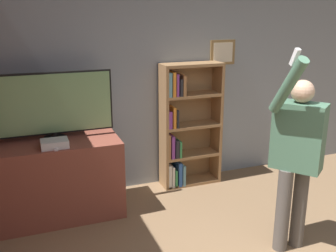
{
  "coord_description": "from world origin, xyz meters",
  "views": [
    {
      "loc": [
        -1.71,
        -1.6,
        2.14
      ],
      "look_at": [
        -0.48,
        1.66,
        1.11
      ],
      "focal_mm": 42.0,
      "sensor_mm": 36.0,
      "label": 1
    }
  ],
  "objects": [
    {
      "name": "bookshelf",
      "position": [
        0.13,
        2.68,
        0.74
      ],
      "size": [
        0.75,
        0.28,
        1.53
      ],
      "color": "#997047",
      "rests_on": "ground_plane"
    },
    {
      "name": "person",
      "position": [
        0.48,
        1.01,
        0.95
      ],
      "size": [
        0.57,
        0.54,
        1.87
      ],
      "rotation": [
        0.0,
        0.0,
        -0.92
      ],
      "color": "#56514C",
      "rests_on": "ground_plane"
    },
    {
      "name": "tv_ledge",
      "position": [
        -1.44,
        2.41,
        0.42
      ],
      "size": [
        1.29,
        0.67,
        0.84
      ],
      "color": "brown",
      "rests_on": "ground_plane"
    },
    {
      "name": "game_console",
      "position": [
        -1.46,
        2.21,
        0.88
      ],
      "size": [
        0.26,
        0.19,
        0.08
      ],
      "color": "silver",
      "rests_on": "tv_ledge"
    },
    {
      "name": "wall_back",
      "position": [
        0.0,
        2.86,
        1.35
      ],
      "size": [
        6.24,
        0.09,
        2.7
      ],
      "color": "gray",
      "rests_on": "ground_plane"
    },
    {
      "name": "television",
      "position": [
        -1.44,
        2.47,
        1.21
      ],
      "size": [
        1.24,
        0.22,
        0.7
      ],
      "color": "black",
      "rests_on": "tv_ledge"
    },
    {
      "name": "remote_loose",
      "position": [
        -1.45,
        2.16,
        0.85
      ],
      "size": [
        0.05,
        0.14,
        0.02
      ],
      "color": "white",
      "rests_on": "tv_ledge"
    }
  ]
}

